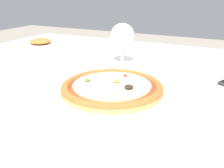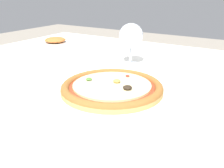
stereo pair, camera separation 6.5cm
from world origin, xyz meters
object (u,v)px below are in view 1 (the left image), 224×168
(dining_table, at_px, (102,99))
(wine_glass_far_left, at_px, (123,36))
(pizza_plate, at_px, (112,89))
(side_plate, at_px, (40,43))

(dining_table, height_order, wine_glass_far_left, wine_glass_far_left)
(pizza_plate, distance_m, wine_glass_far_left, 0.30)
(wine_glass_far_left, height_order, side_plate, wine_glass_far_left)
(side_plate, bearing_deg, wine_glass_far_left, -13.14)
(wine_glass_far_left, bearing_deg, pizza_plate, -71.94)
(wine_glass_far_left, bearing_deg, side_plate, 166.86)
(pizza_plate, bearing_deg, wine_glass_far_left, 108.06)
(dining_table, xyz_separation_m, pizza_plate, (0.09, -0.11, 0.09))
(pizza_plate, bearing_deg, side_plate, 146.04)
(pizza_plate, height_order, side_plate, pizza_plate)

